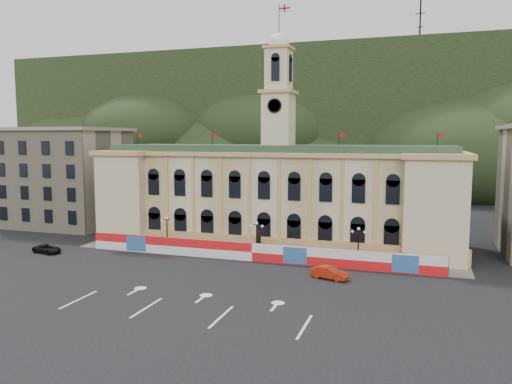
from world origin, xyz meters
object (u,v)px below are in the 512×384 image
(lamp_center, at_px, (257,236))
(red_sedan, at_px, (330,273))
(black_suv, at_px, (47,249))
(statue, at_px, (259,248))

(lamp_center, bearing_deg, red_sedan, -32.07)
(red_sedan, bearing_deg, black_suv, 106.38)
(red_sedan, height_order, black_suv, red_sedan)
(statue, bearing_deg, lamp_center, -90.00)
(statue, distance_m, lamp_center, 2.14)
(lamp_center, distance_m, red_sedan, 13.77)
(statue, xyz_separation_m, red_sedan, (11.50, -8.21, -0.44))
(red_sedan, bearing_deg, lamp_center, 74.93)
(statue, distance_m, black_suv, 30.99)
(lamp_center, height_order, black_suv, lamp_center)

